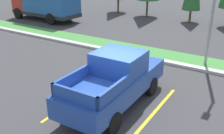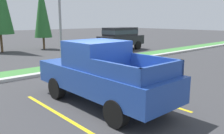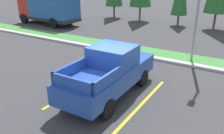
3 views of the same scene
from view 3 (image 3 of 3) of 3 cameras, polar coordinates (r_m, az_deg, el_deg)
The scene contains 7 objects.
ground_plane at distance 10.37m, azimuth -0.29°, elevation -6.08°, with size 120.00×120.00×0.00m, color #38383A.
parking_line_near at distance 10.98m, azimuth -7.56°, elevation -4.60°, with size 0.12×4.80×0.01m, color yellow.
parking_line_far at distance 9.55m, azimuth 7.36°, elevation -8.91°, with size 0.12×4.80×0.01m, color yellow.
curb_strip at distance 14.49m, azimuth 10.13°, elevation 2.19°, with size 56.00×0.40×0.15m, color #B2B2AD.
grass_median at distance 15.49m, azimuth 11.63°, elevation 3.19°, with size 56.00×1.80×0.06m, color #42843D.
pickup_truck_main at distance 9.76m, azimuth -0.52°, elevation -1.18°, with size 2.00×5.24×2.10m.
cargo_truck_distant at distance 25.13m, azimuth -15.20°, elevation 14.18°, with size 6.89×2.72×3.40m.
Camera 3 is at (4.81, -7.81, 4.85)m, focal length 37.32 mm.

